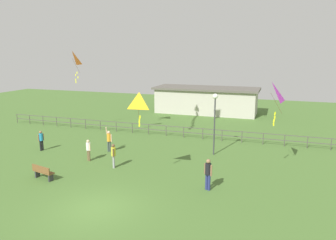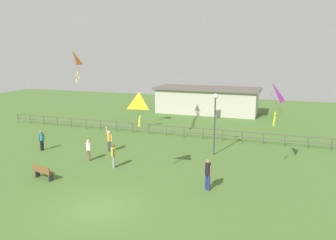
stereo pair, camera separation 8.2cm
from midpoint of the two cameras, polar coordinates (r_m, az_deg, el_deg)
ground_plane at (r=16.54m, az=-12.24°, el=-14.89°), size 80.00×80.00×0.00m
lamppost at (r=23.32m, az=8.33°, el=1.59°), size 0.36×0.36×4.47m
park_bench at (r=20.70m, az=-20.96°, el=-8.43°), size 1.55×0.73×0.85m
person_0 at (r=24.72m, az=-10.16°, el=-3.37°), size 0.49×0.30×1.87m
person_1 at (r=21.34m, az=-9.41°, el=-5.90°), size 0.29×0.44×1.59m
person_2 at (r=26.42m, az=-21.19°, el=-3.13°), size 0.29×0.43×1.54m
person_3 at (r=23.02m, az=-13.64°, el=-4.88°), size 0.42×0.28×1.49m
person_4 at (r=17.88m, az=7.11°, el=-9.08°), size 0.48×0.32×1.75m
kite_1 at (r=20.48m, az=17.69°, el=4.37°), size 1.17×1.24×2.59m
kite_4 at (r=31.88m, az=-16.22°, el=10.16°), size 1.11×1.17×2.93m
kite_5 at (r=18.27m, az=-4.94°, el=3.22°), size 0.94×0.45×1.94m
waterfront_railing at (r=28.58m, az=1.69°, el=-1.74°), size 36.03×0.06×0.95m
pavilion_building at (r=39.81m, az=6.88°, el=3.49°), size 12.44×4.87×3.13m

